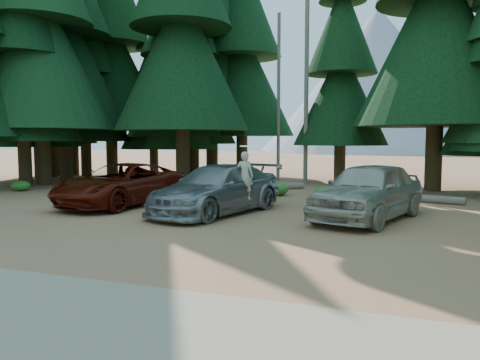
{
  "coord_description": "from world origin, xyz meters",
  "views": [
    {
      "loc": [
        6.26,
        -11.58,
        2.53
      ],
      "look_at": [
        1.34,
        2.09,
        1.25
      ],
      "focal_mm": 35.0,
      "sensor_mm": 36.0,
      "label": 1
    }
  ],
  "objects_px": {
    "red_pickup": "(122,184)",
    "log_left": "(257,186)",
    "frisbee_player": "(245,175)",
    "log_right": "(401,197)",
    "log_mid": "(368,198)",
    "silver_minivan_center": "(217,189)",
    "silver_minivan_right": "(368,191)"
  },
  "relations": [
    {
      "from": "red_pickup",
      "to": "log_left",
      "type": "height_order",
      "value": "red_pickup"
    },
    {
      "from": "silver_minivan_center",
      "to": "red_pickup",
      "type": "bearing_deg",
      "value": -172.86
    },
    {
      "from": "red_pickup",
      "to": "frisbee_player",
      "type": "height_order",
      "value": "frisbee_player"
    },
    {
      "from": "red_pickup",
      "to": "silver_minivan_center",
      "type": "xyz_separation_m",
      "value": [
        4.16,
        -0.54,
        0.02
      ]
    },
    {
      "from": "red_pickup",
      "to": "log_left",
      "type": "distance_m",
      "value": 7.66
    },
    {
      "from": "silver_minivan_right",
      "to": "log_mid",
      "type": "bearing_deg",
      "value": 111.84
    },
    {
      "from": "red_pickup",
      "to": "silver_minivan_center",
      "type": "relative_size",
      "value": 1.02
    },
    {
      "from": "log_left",
      "to": "log_right",
      "type": "height_order",
      "value": "log_left"
    },
    {
      "from": "silver_minivan_right",
      "to": "frisbee_player",
      "type": "xyz_separation_m",
      "value": [
        -4.01,
        -0.27,
        0.41
      ]
    },
    {
      "from": "frisbee_player",
      "to": "log_left",
      "type": "distance_m",
      "value": 7.62
    },
    {
      "from": "red_pickup",
      "to": "silver_minivan_right",
      "type": "xyz_separation_m",
      "value": [
        9.12,
        -0.09,
        0.11
      ]
    },
    {
      "from": "log_left",
      "to": "log_right",
      "type": "bearing_deg",
      "value": -45.99
    },
    {
      "from": "red_pickup",
      "to": "log_right",
      "type": "xyz_separation_m",
      "value": [
        10.03,
        4.97,
        -0.64
      ]
    },
    {
      "from": "frisbee_player",
      "to": "red_pickup",
      "type": "bearing_deg",
      "value": -2.76
    },
    {
      "from": "silver_minivan_right",
      "to": "frisbee_player",
      "type": "height_order",
      "value": "frisbee_player"
    },
    {
      "from": "log_right",
      "to": "log_left",
      "type": "bearing_deg",
      "value": 178.26
    },
    {
      "from": "log_left",
      "to": "log_mid",
      "type": "xyz_separation_m",
      "value": [
        5.57,
        -2.66,
        -0.04
      ]
    },
    {
      "from": "frisbee_player",
      "to": "log_mid",
      "type": "bearing_deg",
      "value": -127.0
    },
    {
      "from": "red_pickup",
      "to": "log_right",
      "type": "distance_m",
      "value": 11.21
    },
    {
      "from": "silver_minivan_center",
      "to": "silver_minivan_right",
      "type": "height_order",
      "value": "silver_minivan_right"
    },
    {
      "from": "red_pickup",
      "to": "log_mid",
      "type": "bearing_deg",
      "value": 32.64
    },
    {
      "from": "silver_minivan_right",
      "to": "silver_minivan_center",
      "type": "bearing_deg",
      "value": -157.63
    },
    {
      "from": "log_right",
      "to": "log_mid",
      "type": "bearing_deg",
      "value": -136.59
    },
    {
      "from": "log_mid",
      "to": "red_pickup",
      "type": "bearing_deg",
      "value": -138.79
    },
    {
      "from": "silver_minivan_center",
      "to": "log_left",
      "type": "distance_m",
      "value": 7.56
    },
    {
      "from": "silver_minivan_center",
      "to": "log_mid",
      "type": "distance_m",
      "value": 6.69
    },
    {
      "from": "silver_minivan_right",
      "to": "log_right",
      "type": "height_order",
      "value": "silver_minivan_right"
    },
    {
      "from": "silver_minivan_right",
      "to": "frisbee_player",
      "type": "bearing_deg",
      "value": -158.9
    },
    {
      "from": "frisbee_player",
      "to": "log_right",
      "type": "relative_size",
      "value": 0.37
    },
    {
      "from": "frisbee_player",
      "to": "log_mid",
      "type": "relative_size",
      "value": 0.56
    },
    {
      "from": "red_pickup",
      "to": "silver_minivan_right",
      "type": "height_order",
      "value": "silver_minivan_right"
    },
    {
      "from": "frisbee_player",
      "to": "log_left",
      "type": "xyz_separation_m",
      "value": [
        -1.91,
        7.29,
        -1.15
      ]
    }
  ]
}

